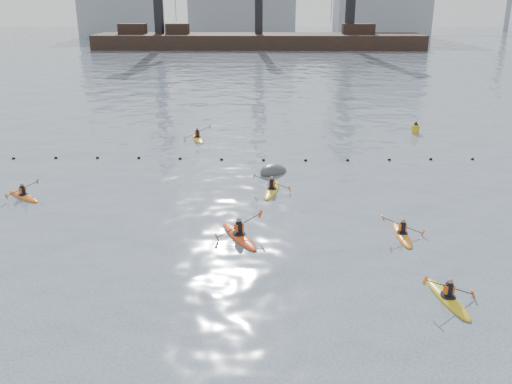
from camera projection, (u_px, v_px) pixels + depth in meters
ground at (233, 357)px, 17.61m from camera, size 400.00×400.00×0.00m
float_line at (243, 159)px, 38.79m from camera, size 33.24×0.73×0.24m
barge_pier at (258, 40)px, 120.35m from camera, size 72.00×19.30×29.50m
skyline at (268, 2)px, 155.68m from camera, size 141.00×28.00×22.00m
kayaker_0 at (239, 235)px, 26.28m from camera, size 2.31×3.57×1.35m
kayaker_1 at (448, 298)px, 20.87m from camera, size 2.23×3.31×1.23m
kayaker_2 at (23, 196)px, 31.54m from camera, size 2.75×2.42×1.00m
kayaker_3 at (272, 190)px, 32.49m from camera, size 2.29×3.44×1.21m
kayaker_4 at (402, 234)px, 26.46m from camera, size 2.17×3.13×1.20m
kayaker_5 at (198, 138)px, 44.30m from camera, size 2.26×3.42×1.28m
mooring_buoy at (274, 172)px, 35.98m from camera, size 2.69×2.85×1.64m
nav_buoy at (415, 129)px, 46.21m from camera, size 0.65×0.65×1.18m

